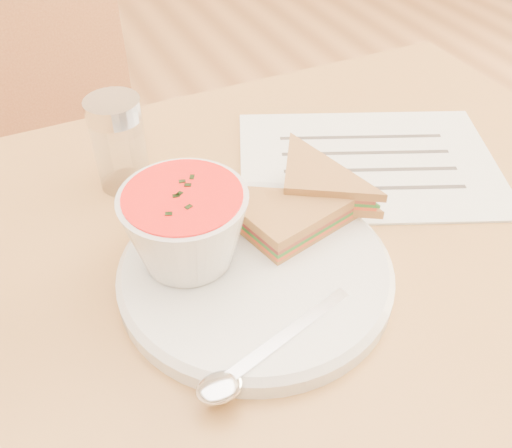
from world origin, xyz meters
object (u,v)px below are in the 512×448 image
plate (255,273)px  condiment_shaker (119,144)px  chair_far (86,192)px  soup_bowl (186,231)px

plate → condiment_shaker: bearing=109.5°
condiment_shaker → plate: bearing=-70.5°
chair_far → soup_bowl: size_ratio=8.73×
soup_bowl → plate: bearing=-32.0°
chair_far → condiment_shaker: bearing=77.1°
chair_far → plate: chair_far is taller
plate → condiment_shaker: (-0.07, 0.20, 0.05)m
chair_far → condiment_shaker: size_ratio=9.35×
condiment_shaker → soup_bowl: bearing=-84.1°
plate → soup_bowl: soup_bowl is taller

